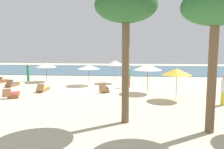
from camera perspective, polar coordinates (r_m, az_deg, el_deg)
name	(u,v)px	position (r m, az deg, el deg)	size (l,w,h in m)	color
ground_plane	(92,89)	(20.41, -4.86, -3.64)	(60.00, 60.00, 0.00)	beige
ocean_water	(110,70)	(37.11, -0.39, 1.22)	(48.00, 16.00, 0.06)	#3D6075
umbrella_0	(89,67)	(22.31, -5.74, 1.86)	(2.18, 2.18, 1.96)	brown
umbrella_1	(177,72)	(16.74, 15.73, 0.66)	(2.06, 2.06, 2.21)	olive
umbrella_2	(115,63)	(23.64, 0.75, 2.89)	(1.94, 1.94, 2.31)	olive
umbrella_3	(148,67)	(18.80, 8.79, 1.82)	(2.27, 2.27, 2.32)	brown
umbrella_4	(46,65)	(25.45, -15.98, 2.29)	(2.19, 2.19, 2.03)	brown
lounger_0	(0,81)	(26.50, -25.92, -1.50)	(1.28, 1.78, 0.67)	brown
lounger_1	(14,95)	(18.70, -23.06, -4.60)	(1.19, 1.79, 0.68)	brown
lounger_2	(43,89)	(20.29, -16.68, -3.47)	(0.65, 1.72, 0.67)	olive
lounger_3	(12,84)	(23.72, -23.41, -2.27)	(0.76, 1.73, 0.70)	brown
lounger_4	(105,89)	(19.27, -1.77, -3.71)	(0.89, 1.75, 0.72)	olive
person_0	(28,73)	(26.46, -20.04, 0.45)	(0.46, 0.46, 1.84)	#338C59
person_1	(224,90)	(16.37, 25.90, -3.46)	(0.42, 0.42, 1.94)	yellow
person_3	(129,77)	(21.21, 4.14, -0.58)	(0.33, 0.33, 1.89)	#BF3338
palm_1	(216,10)	(10.76, 24.23, 14.26)	(2.84, 2.84, 6.16)	brown
palm_3	(126,9)	(11.25, 3.47, 15.98)	(2.96, 2.96, 6.47)	brown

